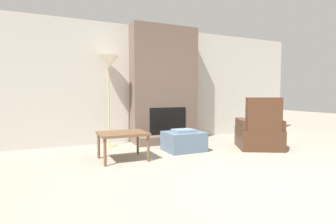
# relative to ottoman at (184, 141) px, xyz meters

# --- Properties ---
(ground_plane) EXTENTS (24.00, 24.00, 0.00)m
(ground_plane) POSITION_rel_ottoman_xyz_m (0.11, -1.98, -0.19)
(ground_plane) COLOR gray
(wall_back) EXTENTS (7.73, 0.06, 2.60)m
(wall_back) POSITION_rel_ottoman_xyz_m (0.11, 1.37, 1.11)
(wall_back) COLOR #BCB7AD
(wall_back) RESTS_ON ground_plane
(fireplace) EXTENTS (1.54, 0.71, 2.60)m
(fireplace) POSITION_rel_ottoman_xyz_m (0.11, 1.12, 1.05)
(fireplace) COLOR brown
(fireplace) RESTS_ON ground_plane
(ottoman) EXTENTS (0.71, 0.60, 0.41)m
(ottoman) POSITION_rel_ottoman_xyz_m (0.00, 0.00, 0.00)
(ottoman) COLOR slate
(ottoman) RESTS_ON ground_plane
(armchair) EXTENTS (1.08, 1.09, 1.01)m
(armchair) POSITION_rel_ottoman_xyz_m (1.43, -0.48, 0.11)
(armchair) COLOR #422819
(armchair) RESTS_ON ground_plane
(side_table) EXTENTS (0.77, 0.61, 0.46)m
(side_table) POSITION_rel_ottoman_xyz_m (-1.23, -0.19, 0.21)
(side_table) COLOR brown
(side_table) RESTS_ON ground_plane
(floor_lamp_left) EXTENTS (0.43, 0.43, 1.86)m
(floor_lamp_left) POSITION_rel_ottoman_xyz_m (-1.18, 1.07, 1.46)
(floor_lamp_left) COLOR tan
(floor_lamp_left) RESTS_ON ground_plane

